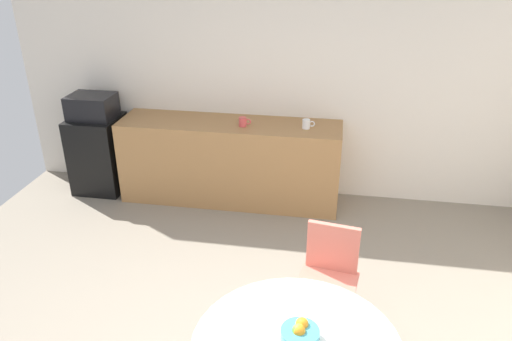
# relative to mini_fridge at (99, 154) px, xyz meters

# --- Properties ---
(wall_back) EXTENTS (6.00, 0.10, 2.60)m
(wall_back) POSITION_rel_mini_fridge_xyz_m (2.07, 0.35, 0.87)
(wall_back) COLOR silver
(wall_back) RESTS_ON ground_plane
(counter_block) EXTENTS (2.37, 0.60, 0.90)m
(counter_block) POSITION_rel_mini_fridge_xyz_m (1.53, 0.00, 0.02)
(counter_block) COLOR #9E7042
(counter_block) RESTS_ON ground_plane
(mini_fridge) EXTENTS (0.54, 0.54, 0.87)m
(mini_fridge) POSITION_rel_mini_fridge_xyz_m (0.00, 0.00, 0.00)
(mini_fridge) COLOR black
(mini_fridge) RESTS_ON ground_plane
(microwave) EXTENTS (0.48, 0.38, 0.26)m
(microwave) POSITION_rel_mini_fridge_xyz_m (0.00, 0.00, 0.56)
(microwave) COLOR black
(microwave) RESTS_ON mini_fridge
(chair_coral) EXTENTS (0.48, 0.48, 0.83)m
(chair_coral) POSITION_rel_mini_fridge_xyz_m (2.67, -1.83, 0.09)
(chair_coral) COLOR silver
(chair_coral) RESTS_ON ground_plane
(fruit_bowl) EXTENTS (0.21, 0.21, 0.11)m
(fruit_bowl) POSITION_rel_mini_fridge_xyz_m (2.53, -2.76, 0.33)
(fruit_bowl) COLOR teal
(fruit_bowl) RESTS_ON round_table
(mug_white) EXTENTS (0.13, 0.08, 0.09)m
(mug_white) POSITION_rel_mini_fridge_xyz_m (2.35, -0.03, 0.51)
(mug_white) COLOR white
(mug_white) RESTS_ON counter_block
(mug_green) EXTENTS (0.13, 0.08, 0.09)m
(mug_green) POSITION_rel_mini_fridge_xyz_m (1.70, -0.07, 0.51)
(mug_green) COLOR #D84C4C
(mug_green) RESTS_ON counter_block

